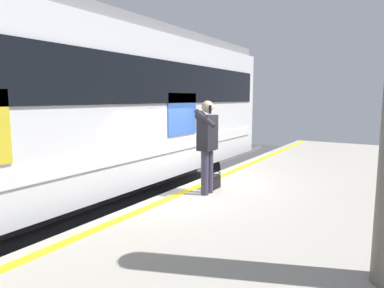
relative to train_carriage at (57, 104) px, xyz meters
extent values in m
plane|color=#3D3D3F|center=(-1.48, 1.94, -2.62)|extent=(26.84, 26.84, 0.00)
cube|color=#9E998E|center=(-1.48, 4.44, -2.15)|extent=(17.89, 4.99, 0.94)
cube|color=yellow|center=(-1.48, 2.24, -1.68)|extent=(17.54, 0.16, 0.01)
cube|color=slate|center=(-1.48, 0.71, -2.54)|extent=(23.26, 0.08, 0.16)
cube|color=slate|center=(-1.48, -0.72, -2.54)|extent=(23.26, 0.08, 0.16)
cube|color=silver|center=(0.00, -0.01, -0.10)|extent=(13.27, 2.73, 3.14)
cube|color=gray|center=(0.00, -0.01, 1.59)|extent=(13.01, 2.51, 0.24)
cube|color=black|center=(0.00, 1.38, 0.45)|extent=(12.61, 0.03, 0.90)
cube|color=silver|center=(0.00, 1.38, -0.97)|extent=(12.61, 0.03, 0.24)
cube|color=#3359B2|center=(-2.32, 1.38, -0.26)|extent=(1.15, 0.02, 0.96)
cylinder|color=black|center=(-4.31, 1.09, -2.04)|extent=(0.84, 0.12, 0.84)
cylinder|color=black|center=(-4.31, -1.10, -2.04)|extent=(0.84, 0.12, 0.84)
cylinder|color=#383347|center=(-1.29, 2.67, -1.27)|extent=(0.14, 0.14, 0.83)
cylinder|color=#383347|center=(-1.11, 2.67, -1.27)|extent=(0.14, 0.14, 0.83)
cube|color=black|center=(-1.20, 2.67, -0.53)|extent=(0.40, 0.24, 0.65)
sphere|color=black|center=(-1.20, 2.51, -0.22)|extent=(0.20, 0.20, 0.20)
sphere|color=beige|center=(-1.20, 2.67, -0.05)|extent=(0.22, 0.22, 0.22)
cylinder|color=black|center=(-1.45, 2.67, -0.59)|extent=(0.09, 0.09, 0.58)
cylinder|color=black|center=(-0.97, 2.75, -0.25)|extent=(0.09, 0.42, 0.33)
cube|color=black|center=(-0.97, 2.85, -0.09)|extent=(0.07, 0.02, 0.15)
cube|color=black|center=(-1.58, 2.58, -1.55)|extent=(0.36, 0.18, 0.26)
torus|color=black|center=(-1.58, 2.58, -1.36)|extent=(0.33, 0.33, 0.02)
camera|label=1|loc=(4.23, 5.71, 0.10)|focal=31.77mm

